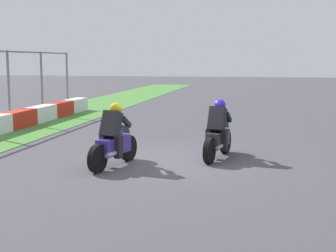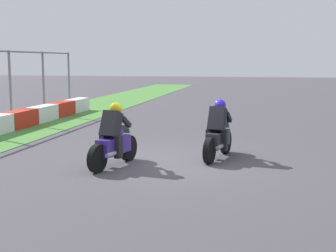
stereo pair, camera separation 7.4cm
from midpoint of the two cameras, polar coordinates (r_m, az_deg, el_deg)
ground_plane at (r=11.77m, az=0.11°, el=-4.24°), size 120.00×120.00×0.00m
rider_lane_a at (r=12.04m, az=5.92°, el=-1.00°), size 2.03×0.63×1.51m
rider_lane_b at (r=11.12m, az=-6.80°, el=-1.75°), size 2.02×0.64×1.51m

